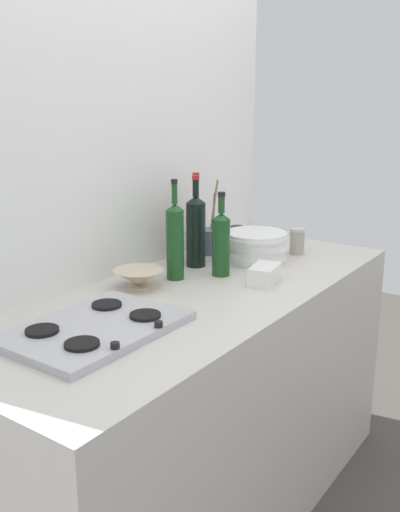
# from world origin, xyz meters

# --- Properties ---
(ground_plane) EXTENTS (6.00, 6.00, 0.00)m
(ground_plane) POSITION_xyz_m (0.00, 0.00, 0.00)
(ground_plane) COLOR #47423D
(ground_plane) RESTS_ON ground
(counter_block) EXTENTS (1.80, 0.70, 0.90)m
(counter_block) POSITION_xyz_m (0.00, 0.00, 0.45)
(counter_block) COLOR beige
(counter_block) RESTS_ON ground
(backsplash_panel) EXTENTS (1.90, 0.06, 2.22)m
(backsplash_panel) POSITION_xyz_m (0.00, 0.38, 1.11)
(backsplash_panel) COLOR white
(backsplash_panel) RESTS_ON ground
(stovetop_hob) EXTENTS (0.49, 0.34, 0.04)m
(stovetop_hob) POSITION_xyz_m (-0.47, 0.02, 0.91)
(stovetop_hob) COLOR #B2B2B7
(stovetop_hob) RESTS_ON counter_block
(plate_stack) EXTENTS (0.26, 0.26, 0.12)m
(plate_stack) POSITION_xyz_m (0.43, 0.03, 0.96)
(plate_stack) COLOR white
(plate_stack) RESTS_ON counter_block
(wine_bottle_leftmost) EXTENTS (0.08, 0.08, 0.35)m
(wine_bottle_leftmost) POSITION_xyz_m (0.23, 0.18, 1.04)
(wine_bottle_leftmost) COLOR black
(wine_bottle_leftmost) RESTS_ON counter_block
(wine_bottle_mid_left) EXTENTS (0.07, 0.07, 0.35)m
(wine_bottle_mid_left) POSITION_xyz_m (0.30, 0.23, 1.04)
(wine_bottle_mid_left) COLOR #472314
(wine_bottle_mid_left) RESTS_ON counter_block
(wine_bottle_mid_right) EXTENTS (0.06, 0.06, 0.36)m
(wine_bottle_mid_right) POSITION_xyz_m (0.05, 0.15, 1.04)
(wine_bottle_mid_right) COLOR #19471E
(wine_bottle_mid_right) RESTS_ON counter_block
(wine_bottle_rightmost) EXTENTS (0.07, 0.07, 0.31)m
(wine_bottle_rightmost) POSITION_xyz_m (0.18, 0.04, 1.02)
(wine_bottle_rightmost) COLOR #19471E
(wine_bottle_rightmost) RESTS_ON counter_block
(mixing_bowl) EXTENTS (0.17, 0.17, 0.07)m
(mixing_bowl) POSITION_xyz_m (-0.11, 0.18, 0.94)
(mixing_bowl) COLOR beige
(mixing_bowl) RESTS_ON counter_block
(butter_dish) EXTENTS (0.16, 0.11, 0.06)m
(butter_dish) POSITION_xyz_m (0.19, -0.15, 0.93)
(butter_dish) COLOR white
(butter_dish) RESTS_ON counter_block
(utensil_crock) EXTENTS (0.10, 0.10, 0.31)m
(utensil_crock) POSITION_xyz_m (0.42, 0.25, 0.96)
(utensil_crock) COLOR slate
(utensil_crock) RESTS_ON counter_block
(condiment_jar_front) EXTENTS (0.06, 0.06, 0.11)m
(condiment_jar_front) POSITION_xyz_m (0.62, -0.06, 0.96)
(condiment_jar_front) COLOR #9E998C
(condiment_jar_front) RESTS_ON counter_block
(condiment_jar_rear) EXTENTS (0.05, 0.05, 0.11)m
(condiment_jar_rear) POSITION_xyz_m (0.54, 0.18, 0.95)
(condiment_jar_rear) COLOR #C64C2D
(condiment_jar_rear) RESTS_ON counter_block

